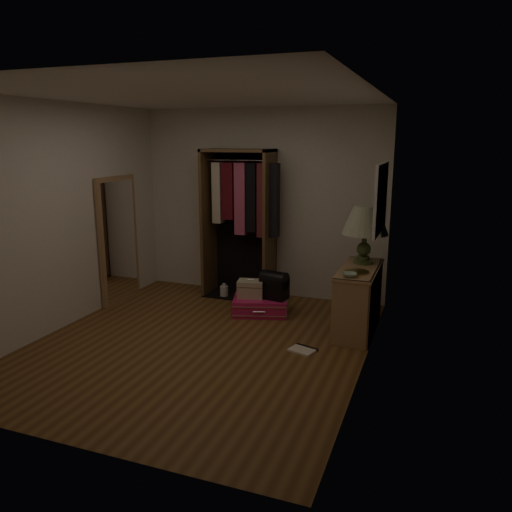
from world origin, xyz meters
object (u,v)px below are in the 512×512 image
train_case (251,289)px  black_bag (274,284)px  open_wardrobe (243,211)px  floor_mirror (119,240)px  white_jug (224,291)px  table_lamp (365,221)px  pink_suitcase (260,305)px  console_bookshelf (358,297)px

train_case → black_bag: 0.31m
open_wardrobe → floor_mirror: (-1.50, -0.77, -0.37)m
train_case → white_jug: size_ratio=1.85×
train_case → table_lamp: (1.38, 0.13, 0.92)m
table_lamp → pink_suitcase: bearing=-175.3°
console_bookshelf → table_lamp: bearing=88.7°
train_case → table_lamp: bearing=-6.4°
black_bag → table_lamp: size_ratio=0.54×
pink_suitcase → train_case: size_ratio=2.20×
train_case → white_jug: bearing=128.8°
table_lamp → white_jug: size_ratio=3.41×
train_case → black_bag: size_ratio=1.01×
open_wardrobe → floor_mirror: bearing=-152.8°
floor_mirror → pink_suitcase: bearing=4.2°
floor_mirror → black_bag: floor_mirror is taller
black_bag → white_jug: bearing=165.7°
train_case → table_lamp: size_ratio=0.54×
pink_suitcase → table_lamp: table_lamp is taller
open_wardrobe → white_jug: size_ratio=10.29×
floor_mirror → train_case: 1.94m
black_bag → table_lamp: (1.08, 0.07, 0.85)m
table_lamp → white_jug: bearing=169.9°
console_bookshelf → pink_suitcase: console_bookshelf is taller
floor_mirror → table_lamp: floor_mirror is taller
console_bookshelf → table_lamp: table_lamp is taller
console_bookshelf → black_bag: 1.08m
table_lamp → black_bag: bearing=-176.1°
pink_suitcase → table_lamp: (1.26, 0.10, 1.14)m
pink_suitcase → white_jug: (-0.70, 0.45, -0.02)m
black_bag → console_bookshelf: bearing=4.2°
pink_suitcase → train_case: (-0.12, -0.03, 0.22)m
pink_suitcase → white_jug: 0.84m
console_bookshelf → open_wardrobe: bearing=157.3°
black_bag → open_wardrobe: bearing=149.5°
console_bookshelf → table_lamp: size_ratio=1.65×
floor_mirror → white_jug: bearing=25.1°
console_bookshelf → pink_suitcase: size_ratio=1.39×
console_bookshelf → floor_mirror: size_ratio=0.66×
pink_suitcase → black_bag: black_bag is taller
open_wardrobe → train_case: open_wardrobe is taller
floor_mirror → train_case: size_ratio=4.62×
pink_suitcase → table_lamp: bearing=-12.4°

